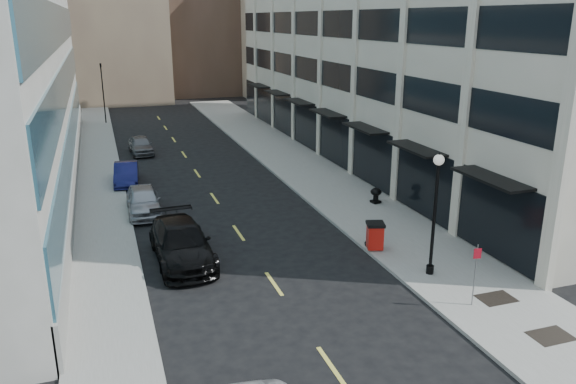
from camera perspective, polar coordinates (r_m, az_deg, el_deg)
sidewalk_right at (r=36.18m, az=4.23°, el=0.64°), size 5.00×80.00×0.15m
sidewalk_left at (r=33.51m, az=-18.43°, el=-1.60°), size 3.00×80.00×0.15m
building_right at (r=45.22m, az=12.37°, el=15.11°), size 15.30×46.50×18.25m
skyline_tan_far at (r=90.22m, az=-24.79°, el=16.15°), size 12.00×14.00×22.00m
skyline_stone at (r=81.53m, az=-1.60°, el=16.98°), size 10.00×14.00×20.00m
grate_mid at (r=21.44m, az=25.14°, el=-13.09°), size 1.40×1.00×0.01m
grate_far at (r=23.23m, az=20.40°, el=-10.08°), size 1.40×1.00×0.01m
road_centerline at (r=31.30m, az=-6.37°, el=-2.24°), size 0.15×68.20×0.01m
traffic_signal at (r=60.06m, az=-18.49°, el=11.94°), size 0.66×0.66×6.98m
car_black_pickup at (r=25.40m, az=-10.76°, el=-5.13°), size 2.54×5.93×1.70m
car_silver_sedan at (r=31.95m, az=-14.47°, el=-0.85°), size 1.89×4.51×1.53m
car_blue_sedan at (r=38.00m, az=-16.10°, el=1.78°), size 1.80×4.32×1.39m
car_grey_sedan at (r=46.35m, az=-14.74°, el=4.63°), size 1.91×4.24×1.42m
trash_bin at (r=26.22m, az=8.83°, el=-4.32°), size 0.99×0.99×1.29m
lamppost at (r=23.41m, az=14.74°, el=-1.17°), size 0.44×0.44×5.24m
sign_post at (r=21.78m, az=18.55°, el=-7.18°), size 0.28×0.09×2.44m
urn_planter at (r=32.77m, az=8.92°, el=-0.19°), size 0.64×0.64×0.89m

